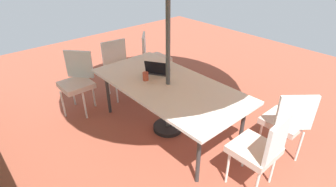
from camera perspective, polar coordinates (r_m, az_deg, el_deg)
The scene contains 9 objects.
ground_plane at distance 4.05m, azimuth -0.00°, elevation -7.68°, with size 10.00×10.00×0.02m, color #9E4C38.
dining_table at distance 3.65m, azimuth -0.00°, elevation 1.47°, with size 2.25×1.12×0.77m.
chair_southeast at distance 5.12m, azimuth -3.40°, elevation 7.94°, with size 0.58×0.59×0.98m.
chair_east at distance 4.76m, azimuth -10.53°, elevation 5.72°, with size 0.49×0.48×0.98m.
chair_west at distance 3.03m, azimuth 19.17°, elevation -11.00°, with size 0.47×0.46×0.98m.
chair_northeast at distance 4.46m, azimuth -18.91°, elevation 2.84°, with size 0.58×0.59×0.98m.
chair_southwest at distance 3.58m, azimuth 24.13°, elevation -5.21°, with size 0.59×0.58×0.98m.
laptop at distance 3.91m, azimuth -2.34°, elevation 4.98°, with size 0.40×0.38×0.21m.
cup at distance 3.72m, azimuth -4.84°, elevation 3.68°, with size 0.08×0.08×0.12m, color #CC4C33.
Camera 1 is at (-2.41, 2.13, 2.44)m, focal length 28.42 mm.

